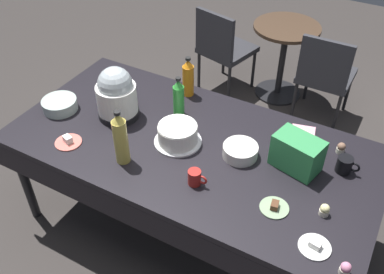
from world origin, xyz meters
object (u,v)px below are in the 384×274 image
object	(u,v)px
cupcake_mint	(341,148)
soda_bottle_ginger_ale	(121,139)
potluck_table	(192,151)
maroon_chair_left	(223,46)
glass_salad_bowl	(60,105)
soda_bottle_lime_soda	(179,98)
dessert_plate_coral	(68,141)
coffee_mug_black	(345,165)
maroon_chair_right	(325,73)
ceramic_snack_bowl	(240,151)
soda_carton	(297,153)
soda_bottle_orange_juice	(188,78)
dessert_plate_white	(315,246)
frosted_layer_cake	(178,134)
cupcake_rose	(345,269)
coffee_mug_red	(195,178)
dessert_plate_sage	(274,207)
slow_cooker	(116,94)
round_cafe_table	(284,48)
cupcake_lemon	(325,210)

from	to	relation	value
cupcake_mint	soda_bottle_ginger_ale	distance (m)	1.26
potluck_table	maroon_chair_left	xyz separation A→B (m)	(-0.57, 1.61, -0.20)
potluck_table	glass_salad_bowl	xyz separation A→B (m)	(-0.92, -0.12, 0.10)
cupcake_mint	soda_bottle_lime_soda	bearing A→B (deg)	-172.34
potluck_table	dessert_plate_coral	world-z (taller)	dessert_plate_coral
dessert_plate_coral	coffee_mug_black	bearing A→B (deg)	20.44
glass_salad_bowl	maroon_chair_right	world-z (taller)	maroon_chair_right
dessert_plate_coral	ceramic_snack_bowl	bearing A→B (deg)	22.67
glass_salad_bowl	soda_carton	bearing A→B (deg)	8.50
glass_salad_bowl	maroon_chair_right	xyz separation A→B (m)	(1.32, 1.73, -0.30)
soda_bottle_orange_juice	maroon_chair_left	xyz separation A→B (m)	(-0.29, 1.17, -0.39)
ceramic_snack_bowl	potluck_table	bearing A→B (deg)	-172.35
cupcake_mint	maroon_chair_left	bearing A→B (deg)	137.14
coffee_mug_black	soda_carton	xyz separation A→B (m)	(-0.25, -0.09, 0.05)
dessert_plate_white	coffee_mug_black	xyz separation A→B (m)	(-0.01, 0.57, 0.04)
potluck_table	frosted_layer_cake	bearing A→B (deg)	-158.94
cupcake_rose	soda_bottle_ginger_ale	bearing A→B (deg)	174.65
soda_bottle_ginger_ale	coffee_mug_red	world-z (taller)	soda_bottle_ginger_ale
potluck_table	glass_salad_bowl	size ratio (longest dim) A/B	9.76
potluck_table	cupcake_rose	world-z (taller)	cupcake_rose
dessert_plate_sage	cupcake_rose	xyz separation A→B (m)	(0.40, -0.20, 0.02)
potluck_table	maroon_chair_left	bearing A→B (deg)	109.43
cupcake_mint	soda_bottle_ginger_ale	bearing A→B (deg)	-147.81
dessert_plate_white	soda_bottle_orange_juice	xyz separation A→B (m)	(-1.13, 0.81, 0.12)
soda_carton	maroon_chair_right	distance (m)	1.56
coffee_mug_red	potluck_table	bearing A→B (deg)	121.88
glass_salad_bowl	maroon_chair_left	world-z (taller)	maroon_chair_left
coffee_mug_red	ceramic_snack_bowl	bearing A→B (deg)	69.34
slow_cooker	round_cafe_table	distance (m)	1.93
cupcake_lemon	soda_bottle_ginger_ale	distance (m)	1.13
dessert_plate_sage	round_cafe_table	bearing A→B (deg)	107.63
cupcake_rose	coffee_mug_red	xyz separation A→B (m)	(-0.84, 0.16, 0.01)
slow_cooker	dessert_plate_white	distance (m)	1.46
ceramic_snack_bowl	dessert_plate_coral	xyz separation A→B (m)	(-0.94, -0.39, -0.02)
dessert_plate_coral	maroon_chair_right	xyz separation A→B (m)	(1.05, 1.96, -0.27)
maroon_chair_left	ceramic_snack_bowl	bearing A→B (deg)	-61.26
soda_bottle_ginger_ale	cupcake_mint	bearing A→B (deg)	32.19
slow_cooker	maroon_chair_right	bearing A→B (deg)	59.36
soda_bottle_orange_juice	round_cafe_table	bearing A→B (deg)	80.85
maroon_chair_right	round_cafe_table	size ratio (longest dim) A/B	1.18
maroon_chair_right	cupcake_mint	bearing A→B (deg)	-72.75
potluck_table	maroon_chair_left	size ratio (longest dim) A/B	2.59
slow_cooker	potluck_table	bearing A→B (deg)	-1.51
slow_cooker	cupcake_lemon	size ratio (longest dim) A/B	5.14
dessert_plate_coral	maroon_chair_left	size ratio (longest dim) A/B	0.19
slow_cooker	dessert_plate_coral	size ratio (longest dim) A/B	2.17
frosted_layer_cake	glass_salad_bowl	xyz separation A→B (m)	(-0.84, -0.09, -0.02)
dessert_plate_coral	coffee_mug_black	distance (m)	1.59
cupcake_lemon	round_cafe_table	xyz separation A→B (m)	(-0.89, 1.99, -0.28)
potluck_table	slow_cooker	xyz separation A→B (m)	(-0.54, 0.01, 0.22)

